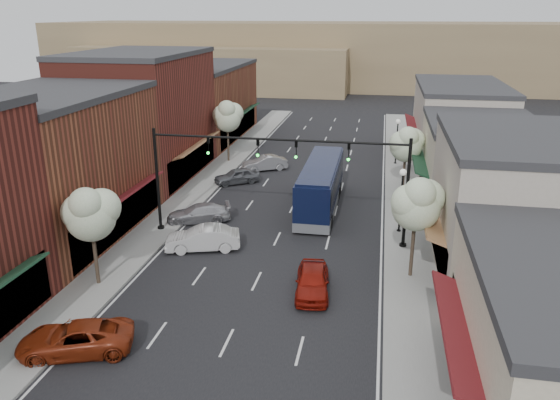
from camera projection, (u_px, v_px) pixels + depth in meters
The scene contains 28 objects.
ground at pixel (248, 299), 28.08m from camera, with size 160.00×160.00×0.00m, color black.
sidewalk_left at pixel (204, 184), 46.70m from camera, with size 2.80×73.00×0.15m, color gray.
sidewalk_right at pixel (404, 195), 43.79m from camera, with size 2.80×73.00×0.15m, color gray.
curb_left at pixel (220, 184), 46.46m from camera, with size 0.25×73.00×0.17m, color gray.
curb_right at pixel (387, 194), 44.03m from camera, with size 0.25×73.00×0.17m, color gray.
bldg_left_midnear at pixel (51, 167), 34.60m from camera, with size 10.14×14.10×9.40m.
bldg_left_midfar at pixel (142, 116), 47.36m from camera, with size 10.14×14.10×10.90m.
bldg_left_far at pixel (201, 102), 62.63m from camera, with size 10.14×18.10×8.40m.
bldg_right_midnear at pixel (515, 206), 30.00m from camera, with size 9.14×12.10×7.90m.
bldg_right_midfar at pixel (479, 163), 41.40m from camera, with size 9.14×12.10×6.40m.
bldg_right_far at pixel (458, 122), 54.24m from camera, with size 9.14×16.10×7.40m.
hill_far at pixel (354, 54), 109.73m from camera, with size 120.00×30.00×12.00m, color #7A6647.
hill_near at pixel (217, 67), 103.57m from camera, with size 50.00×20.00×8.00m, color #7A6647.
signal_mast_right at pixel (368, 175), 33.03m from camera, with size 8.22×0.46×7.00m.
signal_mast_left at pixel (191, 166), 34.97m from camera, with size 8.22×0.46×7.00m.
tree_right_near at pixel (417, 202), 28.84m from camera, with size 2.85×2.65×5.95m.
tree_right_far at pixel (407, 143), 43.86m from camera, with size 2.85×2.65×5.43m.
tree_left_near at pixel (90, 212), 28.08m from camera, with size 2.85×2.65×5.69m.
tree_left_far at pixel (228, 116), 52.11m from camera, with size 2.85×2.65×6.13m.
lamp_post_near at pixel (402, 190), 35.50m from camera, with size 0.44×0.44×4.44m.
lamp_post_far at pixel (397, 134), 51.76m from camera, with size 0.44×0.44×4.44m.
coach_bus at pixel (321, 185), 40.54m from camera, with size 2.54×11.33×3.47m.
red_hatchback at pixel (312, 281), 28.42m from camera, with size 1.72×4.27×1.45m, color maroon.
parked_car_a at pixel (76, 339), 23.49m from camera, with size 2.25×4.87×1.35m, color maroon.
parked_car_b at pixel (203, 239), 33.66m from camera, with size 1.59×4.57×1.50m, color silver.
parked_car_c at pixel (199, 213), 38.18m from camera, with size 1.80×4.43×1.28m, color #A5A4AA.
parked_car_d at pixel (237, 176), 46.75m from camera, with size 1.57×3.91×1.33m, color #525459.
parked_car_e at pixel (265, 163), 50.67m from camera, with size 1.45×4.17×1.37m, color #A0A1A5.
Camera 1 is at (6.18, -24.14, 14.01)m, focal length 35.00 mm.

